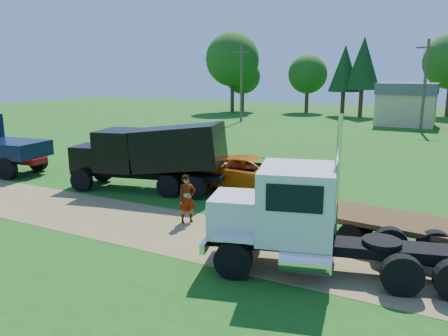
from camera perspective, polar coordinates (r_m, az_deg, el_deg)
The scene contains 11 objects.
ground at distance 16.62m, azimuth -6.46°, elevation -8.09°, with size 140.00×140.00×0.00m, color #1A5612.
dirt_track at distance 16.62m, azimuth -6.46°, elevation -8.08°, with size 120.00×4.20×0.01m, color brown.
white_semi_tractor at distance 13.13m, azimuth 9.70°, elevation -6.49°, with size 7.84×4.33×4.63m.
black_dump_truck at distance 21.93m, azimuth -9.41°, elevation 1.96°, with size 8.15×4.15×3.45m.
orange_pickup at distance 22.09m, azimuth 3.81°, elevation -0.65°, with size 2.76×5.98×1.66m, color #D4620A.
flatbed_trailer at distance 15.69m, azimuth 25.14°, elevation -7.47°, with size 7.26×2.83×1.81m.
spectator_a at distance 17.10m, azimuth -4.84°, elevation -4.05°, with size 0.71×0.46×1.94m, color #999999.
spectator_b at distance 25.63m, azimuth -3.62°, elevation 1.17°, with size 0.81×0.63×1.67m, color #999999.
tan_shed at distance 53.16m, azimuth 22.70°, elevation 7.75°, with size 6.20×5.40×4.70m.
utility_poles at distance 47.93m, azimuth 24.75°, elevation 9.93°, with size 42.20×0.28×9.00m.
tree_row at distance 63.13m, azimuth 23.30°, elevation 12.34°, with size 54.63×15.66×11.69m.
Camera 1 is at (8.85, -12.83, 5.77)m, focal length 35.00 mm.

